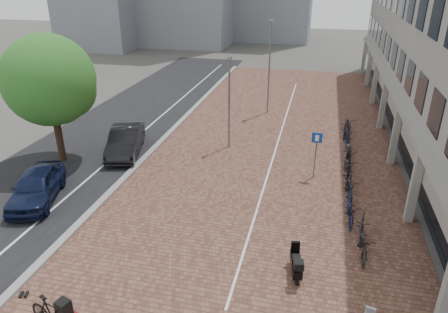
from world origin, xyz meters
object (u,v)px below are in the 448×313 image
scooter_mid (296,262)px  car_dark (125,141)px  parking_sign (316,148)px  car_navy (36,186)px

scooter_mid → car_dark: bearing=131.7°
scooter_mid → parking_sign: parking_sign is taller
car_dark → scooter_mid: 13.75m
car_dark → scooter_mid: size_ratio=3.10×
scooter_mid → parking_sign: (0.34, 7.89, 1.20)m
car_dark → parking_sign: parking_sign is taller
car_navy → car_dark: (1.63, 6.12, 0.02)m
car_navy → parking_sign: bearing=4.9°
car_dark → parking_sign: size_ratio=1.87×
car_dark → scooter_mid: (10.76, -8.56, -0.26)m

